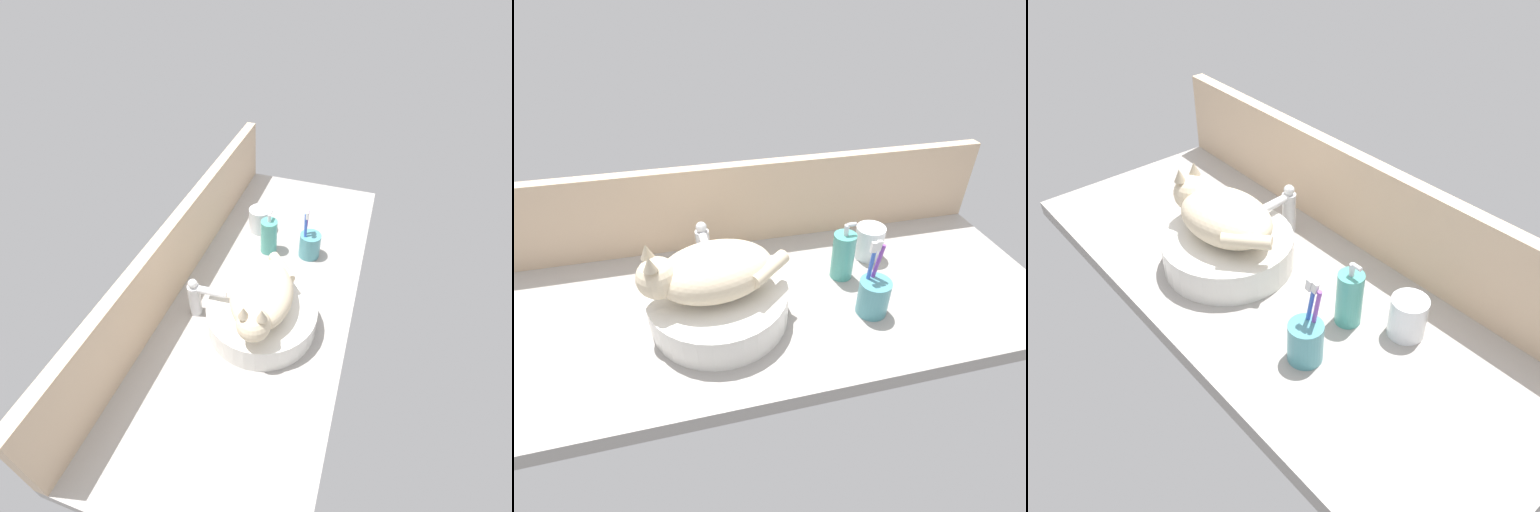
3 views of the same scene
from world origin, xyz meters
The scene contains 8 objects.
ground_plane centered at (0.00, 0.00, -2.00)cm, with size 138.79×57.05×4.00cm, color #9E9993.
backsplash_panel centered at (0.00, 26.72, 11.81)cm, with size 138.79×3.60×23.62cm, color #CCAD8C.
sink_basin centered at (-12.43, -3.83, 3.98)cm, with size 31.27×31.27×7.95cm, color silver.
cat centered at (-13.77, -4.08, 13.71)cm, with size 32.38×20.03×14.00cm.
faucet centered at (-13.67, 15.17, 7.30)cm, with size 3.60×11.85×13.60cm.
soap_dispenser centered at (20.20, 3.91, 6.46)cm, with size 5.71×5.71×15.98cm.
toothbrush_cup centered at (22.18, -10.08, 4.80)cm, with size 7.22×7.22×18.68cm.
water_glass centered at (30.65, 10.57, 4.04)cm, with size 7.87×7.87×9.16cm.
Camera 3 is at (79.30, -63.87, 86.12)cm, focal length 40.00 mm.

